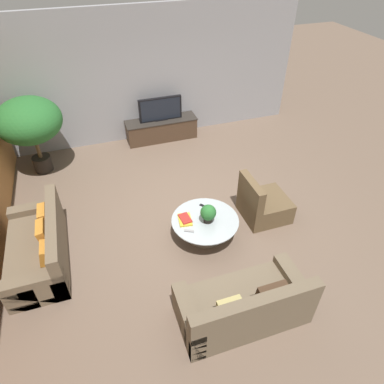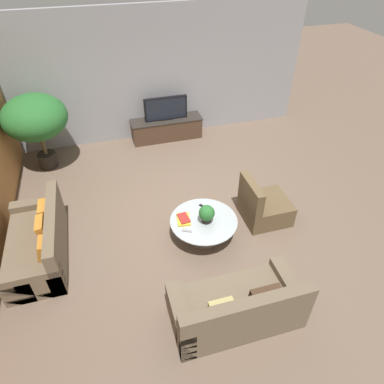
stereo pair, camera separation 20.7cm
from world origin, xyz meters
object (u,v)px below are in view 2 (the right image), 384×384
couch_near_entry (237,308)px  armchair_wicker (263,207)px  media_console (167,128)px  television (166,109)px  couch_by_wall (39,243)px  potted_palm_tall (35,119)px  potted_plant_tabletop (207,214)px  coffee_table (204,225)px

couch_near_entry → armchair_wicker: armchair_wicker is taller
media_console → television: size_ratio=1.68×
couch_by_wall → potted_palm_tall: size_ratio=1.08×
potted_plant_tabletop → television: bearing=88.0°
couch_near_entry → potted_plant_tabletop: (0.08, 1.59, 0.28)m
couch_by_wall → armchair_wicker: size_ratio=2.06×
television → media_console: bearing=90.0°
media_console → couch_near_entry: 5.14m
media_console → couch_by_wall: couch_by_wall is taller
television → couch_by_wall: 4.28m
coffee_table → armchair_wicker: size_ratio=1.32×
television → couch_near_entry: size_ratio=0.59×
armchair_wicker → coffee_table: bearing=97.3°
couch_near_entry → armchair_wicker: size_ratio=2.03×
couch_near_entry → potted_palm_tall: (-2.60, 4.65, 0.87)m
media_console → television: (0.00, -0.00, 0.53)m
media_console → couch_by_wall: size_ratio=0.97×
couch_by_wall → potted_palm_tall: (0.00, 2.70, 0.87)m
couch_by_wall → potted_palm_tall: 2.84m
television → armchair_wicker: size_ratio=1.20×
media_console → coffee_table: 3.51m
couch_by_wall → armchair_wicker: 3.83m
media_console → armchair_wicker: size_ratio=2.01×
coffee_table → couch_near_entry: 1.64m
couch_by_wall → potted_plant_tabletop: bearing=82.3°
armchair_wicker → potted_palm_tall: bearing=53.2°
armchair_wicker → couch_near_entry: bearing=145.6°
armchair_wicker → media_console: bearing=16.9°
armchair_wicker → potted_palm_tall: (-3.83, 2.87, 0.89)m
television → potted_palm_tall: 2.87m
coffee_table → potted_plant_tabletop: 0.30m
armchair_wicker → potted_plant_tabletop: bearing=99.8°
couch_by_wall → potted_palm_tall: bearing=180.0°
potted_plant_tabletop → couch_near_entry: bearing=-92.9°
coffee_table → potted_plant_tabletop: potted_plant_tabletop is taller
coffee_table → couch_near_entry: bearing=-91.7°
couch_by_wall → couch_near_entry: (2.60, -1.95, -0.00)m
media_console → couch_near_entry: (-0.20, -5.14, 0.02)m
coffee_table → potted_palm_tall: 4.11m
television → couch_near_entry: bearing=-92.3°
couch_by_wall → armchair_wicker: (3.83, -0.17, -0.02)m
couch_near_entry → coffee_table: bearing=-91.7°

